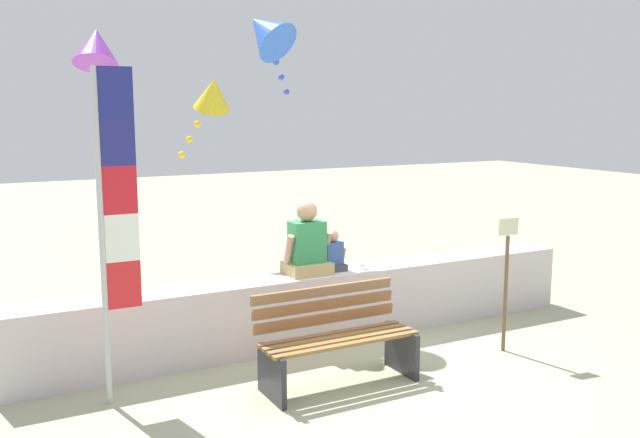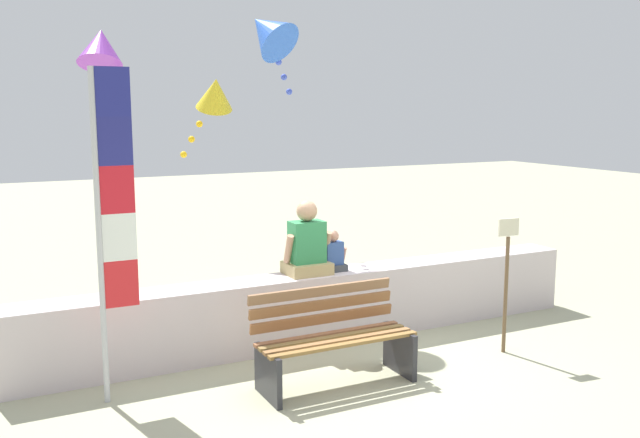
% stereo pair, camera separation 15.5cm
% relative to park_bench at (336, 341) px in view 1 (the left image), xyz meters
% --- Properties ---
extents(ground_plane, '(40.00, 40.00, 0.00)m').
position_rel_park_bench_xyz_m(ground_plane, '(0.41, 0.30, -0.41)').
color(ground_plane, '#A9AA89').
extents(seawall_ledge, '(6.59, 0.46, 0.77)m').
position_rel_park_bench_xyz_m(seawall_ledge, '(0.41, 1.13, -0.03)').
color(seawall_ledge, beige).
rests_on(seawall_ledge, ground).
extents(park_bench, '(1.50, 0.62, 0.88)m').
position_rel_park_bench_xyz_m(park_bench, '(0.00, 0.00, 0.00)').
color(park_bench, olive).
rests_on(park_bench, ground).
extents(person_adult, '(0.53, 0.39, 0.81)m').
position_rel_park_bench_xyz_m(person_adult, '(0.29, 1.16, 0.67)').
color(person_adult, tan).
rests_on(person_adult, seawall_ledge).
extents(person_child, '(0.30, 0.22, 0.46)m').
position_rel_park_bench_xyz_m(person_child, '(0.61, 1.16, 0.54)').
color(person_child, '#3B4045').
rests_on(person_child, seawall_ledge).
extents(flag_banner, '(0.34, 0.05, 2.90)m').
position_rel_park_bench_xyz_m(flag_banner, '(-1.88, 0.51, 1.28)').
color(flag_banner, '#B7B7BC').
rests_on(flag_banner, ground).
extents(kite_purple, '(0.80, 0.89, 0.92)m').
position_rel_park_bench_xyz_m(kite_purple, '(-1.29, 4.13, 2.94)').
color(kite_purple, purple).
extents(kite_yellow, '(0.68, 0.59, 1.02)m').
position_rel_park_bench_xyz_m(kite_yellow, '(-0.24, 2.62, 2.30)').
color(kite_yellow, yellow).
extents(kite_blue, '(0.84, 0.93, 1.14)m').
position_rel_park_bench_xyz_m(kite_blue, '(0.43, 2.55, 3.07)').
color(kite_blue, blue).
extents(sign_post, '(0.24, 0.04, 1.43)m').
position_rel_park_bench_xyz_m(sign_post, '(2.00, -0.08, 0.43)').
color(sign_post, brown).
rests_on(sign_post, ground).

